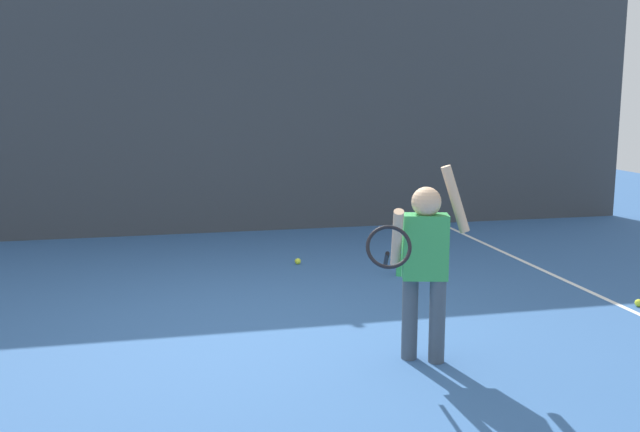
{
  "coord_description": "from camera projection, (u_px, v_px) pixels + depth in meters",
  "views": [
    {
      "loc": [
        -0.77,
        -5.36,
        1.82
      ],
      "look_at": [
        0.48,
        0.14,
        0.85
      ],
      "focal_mm": 40.41,
      "sensor_mm": 36.0,
      "label": 1
    }
  ],
  "objects": [
    {
      "name": "back_fence_windscreen",
      "position": [
        215.0,
        81.0,
        9.2
      ],
      "size": [
        11.74,
        0.08,
        3.93
      ],
      "primitive_type": "cube",
      "color": "#383D42",
      "rests_on": "ground"
    },
    {
      "name": "fence_post_2",
      "position": [
        609.0,
        77.0,
        10.49
      ],
      "size": [
        0.09,
        0.09,
        4.08
      ],
      "primitive_type": "cylinder",
      "color": "slate",
      "rests_on": "ground"
    },
    {
      "name": "ground_plane",
      "position": [
        264.0,
        328.0,
        5.63
      ],
      "size": [
        20.0,
        20.0,
        0.0
      ],
      "primitive_type": "plane",
      "color": "#335B93"
    },
    {
      "name": "tennis_player",
      "position": [
        424.0,
        258.0,
        4.82
      ],
      "size": [
        0.82,
        0.57,
        1.35
      ],
      "rotation": [
        0.0,
        0.0,
        -0.26
      ],
      "color": "#3F4C59",
      "rests_on": "ground"
    },
    {
      "name": "tennis_ball_1",
      "position": [
        639.0,
        303.0,
        6.19
      ],
      "size": [
        0.07,
        0.07,
        0.07
      ],
      "primitive_type": "sphere",
      "color": "#CCE033",
      "rests_on": "ground"
    },
    {
      "name": "court_line_sideline",
      "position": [
        553.0,
        275.0,
        7.27
      ],
      "size": [
        0.05,
        9.0,
        0.0
      ],
      "primitive_type": "cube",
      "color": "white",
      "rests_on": "ground"
    },
    {
      "name": "fence_post_1",
      "position": [
        215.0,
        75.0,
        9.24
      ],
      "size": [
        0.09,
        0.09,
        4.08
      ],
      "primitive_type": "cylinder",
      "color": "slate",
      "rests_on": "ground"
    },
    {
      "name": "tennis_ball_2",
      "position": [
        298.0,
        261.0,
        7.72
      ],
      "size": [
        0.07,
        0.07,
        0.07
      ],
      "primitive_type": "sphere",
      "color": "#CCE033",
      "rests_on": "ground"
    },
    {
      "name": "water_bottle",
      "position": [
        400.0,
        265.0,
        7.22
      ],
      "size": [
        0.07,
        0.07,
        0.22
      ],
      "primitive_type": "cylinder",
      "color": "green",
      "rests_on": "ground"
    }
  ]
}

